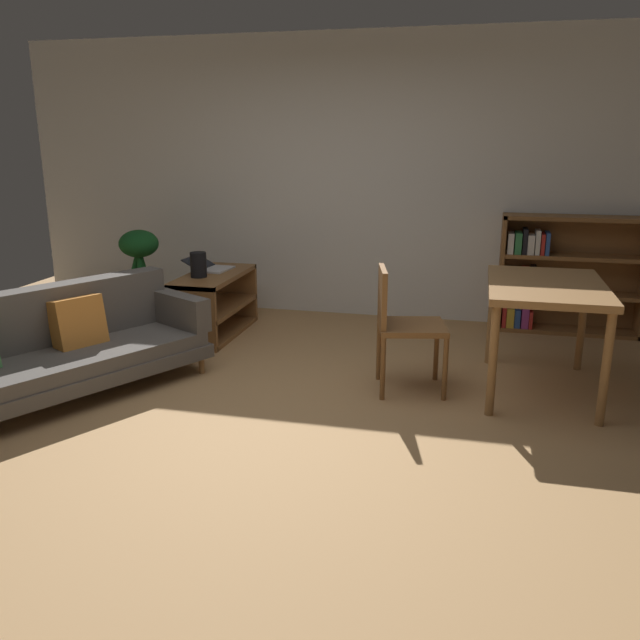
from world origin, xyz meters
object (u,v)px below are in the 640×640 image
at_px(potted_floor_plant, 140,268).
at_px(dining_chair_near, 401,321).
at_px(open_laptop, 210,267).
at_px(dining_table, 546,296).
at_px(fabric_couch, 51,348).
at_px(desk_speaker, 198,265).
at_px(media_console, 215,305).
at_px(bookshelf, 560,275).

height_order(potted_floor_plant, dining_chair_near, potted_floor_plant).
bearing_deg(open_laptop, dining_table, -18.11).
bearing_deg(dining_table, fabric_couch, -164.46).
bearing_deg(dining_chair_near, fabric_couch, -163.25).
bearing_deg(open_laptop, potted_floor_plant, 176.50).
xyz_separation_m(desk_speaker, dining_chair_near, (1.88, -0.82, -0.16)).
height_order(media_console, dining_table, dining_table).
height_order(desk_speaker, dining_chair_near, dining_chair_near).
relative_size(potted_floor_plant, bookshelf, 0.71).
bearing_deg(bookshelf, potted_floor_plant, -170.63).
xyz_separation_m(fabric_couch, media_console, (0.50, 1.68, -0.08)).
bearing_deg(potted_floor_plant, bookshelf, 9.37).
height_order(media_console, open_laptop, open_laptop).
bearing_deg(media_console, open_laptop, 119.50).
xyz_separation_m(fabric_couch, dining_table, (3.27, 0.91, 0.34)).
relative_size(fabric_couch, potted_floor_plant, 2.42).
distance_m(fabric_couch, bookshelf, 4.36).
height_order(fabric_couch, dining_chair_near, dining_chair_near).
height_order(potted_floor_plant, dining_table, potted_floor_plant).
xyz_separation_m(media_console, desk_speaker, (-0.06, -0.16, 0.40)).
bearing_deg(fabric_couch, potted_floor_plant, 100.01).
distance_m(open_laptop, potted_floor_plant, 0.74).
relative_size(fabric_couch, bookshelf, 1.72).
height_order(open_laptop, desk_speaker, desk_speaker).
bearing_deg(desk_speaker, dining_chair_near, -23.59).
bearing_deg(bookshelf, dining_table, -99.48).
bearing_deg(dining_table, open_laptop, 161.89).
relative_size(media_console, desk_speaker, 4.87).
height_order(potted_floor_plant, bookshelf, bookshelf).
xyz_separation_m(media_console, open_laptop, (-0.10, 0.17, 0.31)).
height_order(media_console, bookshelf, bookshelf).
bearing_deg(dining_chair_near, desk_speaker, 156.41).
distance_m(open_laptop, desk_speaker, 0.34).
height_order(desk_speaker, dining_table, dining_table).
distance_m(dining_table, bookshelf, 1.65).
distance_m(media_console, dining_chair_near, 2.07).
height_order(fabric_couch, dining_table, dining_table).
relative_size(fabric_couch, media_console, 2.04).
distance_m(open_laptop, bookshelf, 3.21).
bearing_deg(bookshelf, open_laptop, -167.68).
relative_size(open_laptop, dining_table, 0.36).
bearing_deg(fabric_couch, dining_table, 15.54).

